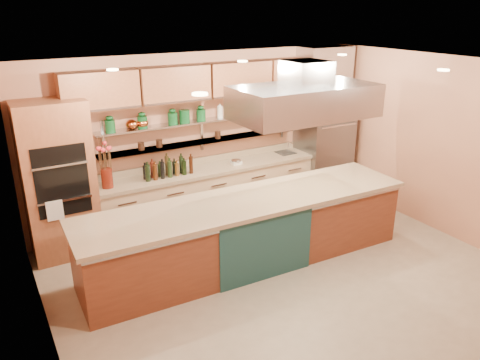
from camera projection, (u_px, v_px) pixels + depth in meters
floor at (286, 277)px, 6.43m from camera, size 6.00×5.00×0.02m
ceiling at (294, 69)px, 5.44m from camera, size 6.00×5.00×0.02m
wall_back at (204, 136)px, 7.96m from camera, size 6.00×0.04×2.80m
wall_front at (466, 272)px, 3.91m from camera, size 6.00×0.04×2.80m
wall_left at (38, 236)px, 4.52m from camera, size 0.04×5.00×2.80m
wall_right at (445, 147)px, 7.34m from camera, size 0.04×5.00×2.80m
oven_stack at (59, 181)px, 6.64m from camera, size 0.95×0.64×2.30m
refrigerator at (324, 142)px, 8.89m from camera, size 0.95×0.72×2.10m
back_counter at (210, 193)px, 8.02m from camera, size 3.84×0.64×0.93m
wall_shelf_lower at (205, 141)px, 7.85m from camera, size 3.60×0.26×0.03m
wall_shelf_upper at (204, 121)px, 7.72m from camera, size 3.60×0.26×0.03m
upper_cabinets at (207, 81)px, 7.48m from camera, size 4.60×0.36×0.55m
range_hood at (305, 102)px, 6.42m from camera, size 2.00×1.00×0.45m
ceiling_downlights at (284, 69)px, 5.61m from camera, size 4.00×2.80×0.02m
island at (248, 231)px, 6.62m from camera, size 4.72×1.16×0.98m
flower_vase at (107, 178)px, 6.95m from camera, size 0.19×0.19×0.30m
oil_bottle_cluster at (169, 168)px, 7.42m from camera, size 0.88×0.51×0.27m
kitchen_scale at (236, 161)px, 8.03m from camera, size 0.19×0.16×0.10m
bar_faucet at (288, 147)px, 8.63m from camera, size 0.04×0.04×0.20m
copper_kettle at (132, 124)px, 7.12m from camera, size 0.23×0.23×0.15m
green_canister at (185, 116)px, 7.52m from camera, size 0.22×0.22×0.20m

